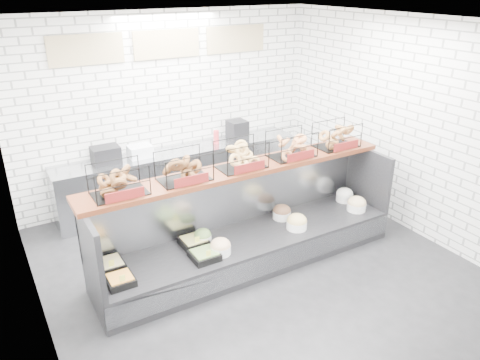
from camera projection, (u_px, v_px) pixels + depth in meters
ground at (262, 273)px, 5.89m from camera, size 5.50×5.50×0.00m
room_shell at (238, 103)px, 5.54m from camera, size 5.02×5.51×3.01m
display_case at (249, 239)px, 6.04m from camera, size 4.00×0.90×1.20m
bagel_shelf at (241, 158)px, 5.75m from camera, size 4.10×0.50×0.40m
prep_counter at (181, 174)px, 7.62m from camera, size 4.00×0.60×1.20m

